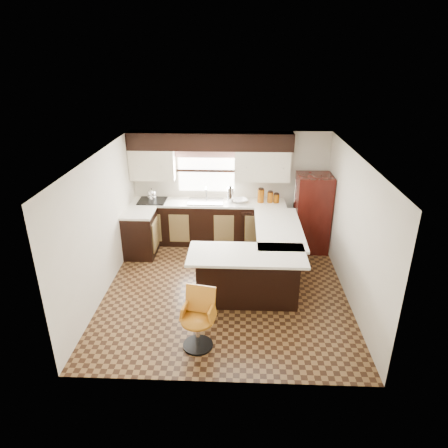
{
  "coord_description": "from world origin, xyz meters",
  "views": [
    {
      "loc": [
        0.23,
        -6.09,
        3.91
      ],
      "look_at": [
        -0.05,
        0.45,
        1.06
      ],
      "focal_mm": 32.0,
      "sensor_mm": 36.0,
      "label": 1
    }
  ],
  "objects_px": {
    "refrigerator": "(312,213)",
    "bar_chair": "(197,321)",
    "peninsula_long": "(275,251)",
    "peninsula_return": "(247,277)"
  },
  "relations": [
    {
      "from": "refrigerator",
      "to": "bar_chair",
      "type": "distance_m",
      "value": 3.83
    },
    {
      "from": "peninsula_long",
      "to": "refrigerator",
      "type": "relative_size",
      "value": 1.19
    },
    {
      "from": "refrigerator",
      "to": "bar_chair",
      "type": "height_order",
      "value": "refrigerator"
    },
    {
      "from": "peninsula_return",
      "to": "bar_chair",
      "type": "relative_size",
      "value": 1.86
    },
    {
      "from": "peninsula_long",
      "to": "peninsula_return",
      "type": "relative_size",
      "value": 1.18
    },
    {
      "from": "peninsula_long",
      "to": "peninsula_return",
      "type": "distance_m",
      "value": 1.11
    },
    {
      "from": "refrigerator",
      "to": "bar_chair",
      "type": "xyz_separation_m",
      "value": [
        -2.07,
        -3.2,
        -0.37
      ]
    },
    {
      "from": "peninsula_return",
      "to": "bar_chair",
      "type": "distance_m",
      "value": 1.38
    },
    {
      "from": "peninsula_long",
      "to": "peninsula_return",
      "type": "bearing_deg",
      "value": -118.3
    },
    {
      "from": "refrigerator",
      "to": "bar_chair",
      "type": "bearing_deg",
      "value": -122.91
    }
  ]
}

